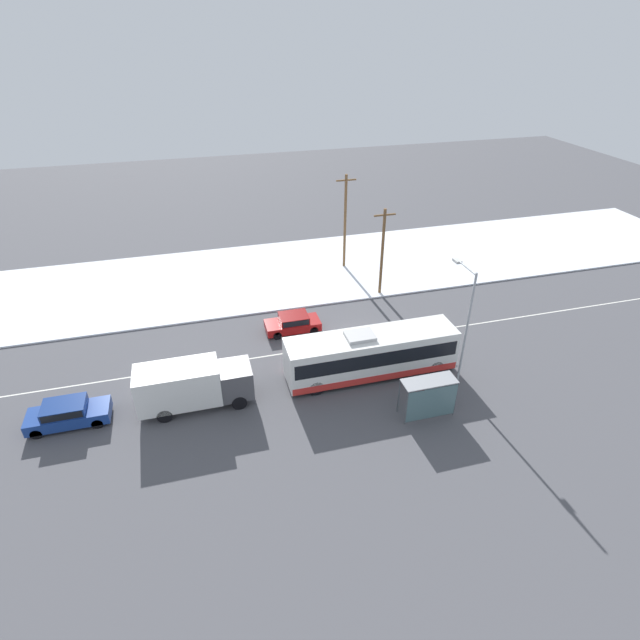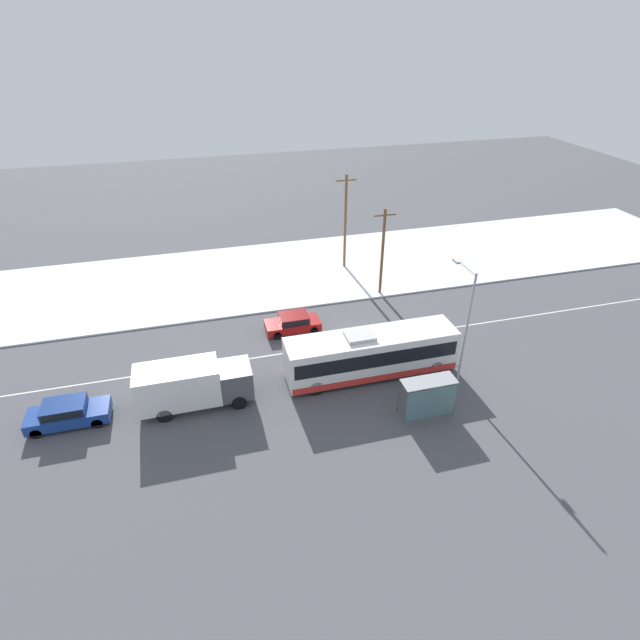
{
  "view_description": "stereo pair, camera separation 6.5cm",
  "coord_description": "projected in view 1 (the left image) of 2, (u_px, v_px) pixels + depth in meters",
  "views": [
    {
      "loc": [
        -10.51,
        -28.23,
        20.1
      ],
      "look_at": [
        -2.44,
        1.47,
        1.4
      ],
      "focal_mm": 28.0,
      "sensor_mm": 36.0,
      "label": 1
    },
    {
      "loc": [
        -10.44,
        -28.25,
        20.1
      ],
      "look_at": [
        -2.44,
        1.47,
        1.4
      ],
      "focal_mm": 28.0,
      "sensor_mm": 36.0,
      "label": 2
    }
  ],
  "objects": [
    {
      "name": "streetlamp",
      "position": [
        465.0,
        314.0,
        29.84
      ],
      "size": [
        0.36,
        2.55,
        7.86
      ],
      "color": "#9EA3A8",
      "rests_on": "ground_plane"
    },
    {
      "name": "sedan_car",
      "position": [
        293.0,
        322.0,
        36.98
      ],
      "size": [
        4.05,
        1.8,
        1.37
      ],
      "rotation": [
        0.0,
        0.0,
        3.14
      ],
      "color": "maroon",
      "rests_on": "ground_plane"
    },
    {
      "name": "pedestrian_at_stop",
      "position": [
        421.0,
        388.0,
        29.99
      ],
      "size": [
        0.59,
        0.26,
        1.64
      ],
      "color": "#23232D",
      "rests_on": "ground_plane"
    },
    {
      "name": "box_truck",
      "position": [
        192.0,
        384.0,
        29.4
      ],
      "size": [
        6.71,
        2.3,
        2.87
      ],
      "color": "silver",
      "rests_on": "ground_plane"
    },
    {
      "name": "city_bus",
      "position": [
        371.0,
        354.0,
        32.1
      ],
      "size": [
        11.1,
        2.57,
        3.21
      ],
      "color": "white",
      "rests_on": "ground_plane"
    },
    {
      "name": "parked_car_near_truck",
      "position": [
        67.0,
        413.0,
        28.44
      ],
      "size": [
        4.49,
        1.8,
        1.48
      ],
      "color": "navy",
      "rests_on": "ground_plane"
    },
    {
      "name": "bus_shelter",
      "position": [
        430.0,
        394.0,
        28.53
      ],
      "size": [
        3.17,
        1.2,
        2.4
      ],
      "color": "gray",
      "rests_on": "ground_plane"
    },
    {
      "name": "lane_marking_center",
      "position": [
        358.0,
        342.0,
        36.07
      ],
      "size": [
        60.0,
        0.12,
        0.0
      ],
      "color": "silver",
      "rests_on": "ground_plane"
    },
    {
      "name": "snow_lot",
      "position": [
        314.0,
        268.0,
        46.55
      ],
      "size": [
        80.0,
        13.72,
        0.12
      ],
      "color": "silver",
      "rests_on": "ground_plane"
    },
    {
      "name": "ground_plane",
      "position": [
        358.0,
        342.0,
        36.07
      ],
      "size": [
        120.0,
        120.0,
        0.0
      ],
      "primitive_type": "plane",
      "color": "#4C4C51"
    },
    {
      "name": "utility_pole_snowlot",
      "position": [
        345.0,
        221.0,
        44.62
      ],
      "size": [
        1.8,
        0.24,
        8.67
      ],
      "color": "brown",
      "rests_on": "ground_plane"
    },
    {
      "name": "utility_pole_roadside",
      "position": [
        382.0,
        251.0,
        40.39
      ],
      "size": [
        1.8,
        0.24,
        7.45
      ],
      "color": "brown",
      "rests_on": "ground_plane"
    }
  ]
}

